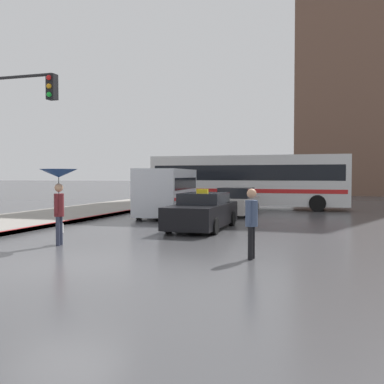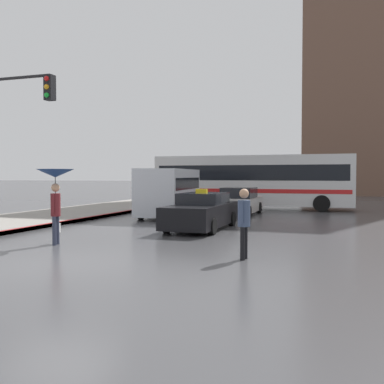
{
  "view_description": "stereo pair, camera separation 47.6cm",
  "coord_description": "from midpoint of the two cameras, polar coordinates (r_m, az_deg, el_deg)",
  "views": [
    {
      "loc": [
        5.78,
        -8.97,
        2.08
      ],
      "look_at": [
        0.31,
        8.69,
        1.4
      ],
      "focal_mm": 42.0,
      "sensor_mm": 36.0,
      "label": 1
    },
    {
      "loc": [
        6.23,
        -8.83,
        2.08
      ],
      "look_at": [
        0.31,
        8.69,
        1.4
      ],
      "focal_mm": 42.0,
      "sensor_mm": 36.0,
      "label": 2
    }
  ],
  "objects": [
    {
      "name": "traffic_light",
      "position": [
        16.07,
        -21.54,
        8.26
      ],
      "size": [
        3.03,
        0.38,
        5.57
      ],
      "color": "black",
      "rests_on": "ground_plane"
    },
    {
      "name": "city_bus",
      "position": [
        28.38,
        8.12,
        1.6
      ],
      "size": [
        12.23,
        2.77,
        3.31
      ],
      "rotation": [
        0.0,
        0.0,
        -1.58
      ],
      "color": "silver",
      "rests_on": "ground_plane"
    },
    {
      "name": "building_tower_near",
      "position": [
        56.2,
        22.91,
        18.43
      ],
      "size": [
        15.4,
        11.42,
        36.05
      ],
      "color": "brown",
      "rests_on": "ground_plane"
    },
    {
      "name": "ground_plane",
      "position": [
        10.94,
        -15.25,
        -8.93
      ],
      "size": [
        300.0,
        300.0,
        0.0
      ],
      "primitive_type": "plane",
      "color": "#424244"
    },
    {
      "name": "pedestrian_with_umbrella",
      "position": [
        13.96,
        -16.03,
        1.13
      ],
      "size": [
        1.1,
        1.1,
        2.27
      ],
      "rotation": [
        0.0,
        0.0,
        1.79
      ],
      "color": "#2D3347",
      "rests_on": "ground_plane"
    },
    {
      "name": "ambulance_van",
      "position": [
        22.78,
        -2.31,
        0.23
      ],
      "size": [
        2.58,
        5.71,
        2.4
      ],
      "rotation": [
        0.0,
        0.0,
        3.25
      ],
      "color": "silver",
      "rests_on": "ground_plane"
    },
    {
      "name": "taxi",
      "position": [
        17.42,
        2.05,
        -2.55
      ],
      "size": [
        1.91,
        4.74,
        1.56
      ],
      "rotation": [
        0.0,
        0.0,
        3.14
      ],
      "color": "black",
      "rests_on": "ground_plane"
    },
    {
      "name": "sedan_red",
      "position": [
        23.85,
        6.46,
        -1.31
      ],
      "size": [
        1.91,
        4.72,
        1.44
      ],
      "rotation": [
        0.0,
        0.0,
        3.14
      ],
      "color": "#B7B2AD",
      "rests_on": "ground_plane"
    },
    {
      "name": "pedestrian_man",
      "position": [
        11.2,
        7.83,
        -3.22
      ],
      "size": [
        0.34,
        0.46,
        1.76
      ],
      "rotation": [
        0.0,
        0.0,
        -1.66
      ],
      "color": "black",
      "rests_on": "ground_plane"
    }
  ]
}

